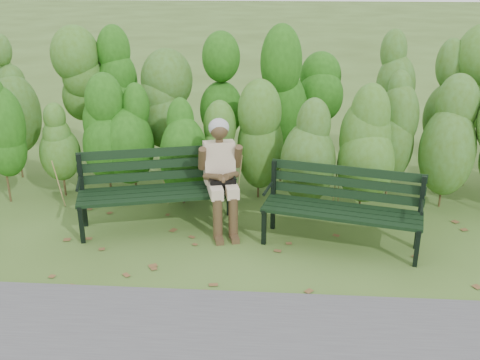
{
  "coord_description": "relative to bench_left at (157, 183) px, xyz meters",
  "views": [
    {
      "loc": [
        0.45,
        -5.94,
        3.28
      ],
      "look_at": [
        0.0,
        0.35,
        0.75
      ],
      "focal_mm": 42.0,
      "sensor_mm": 36.0,
      "label": 1
    }
  ],
  "objects": [
    {
      "name": "ground",
      "position": [
        1.08,
        -0.58,
        -0.58
      ],
      "size": [
        80.0,
        80.0,
        0.0
      ],
      "primitive_type": "plane",
      "color": "#3A541E"
    },
    {
      "name": "bench_left",
      "position": [
        0.0,
        0.0,
        0.0
      ],
      "size": [
        2.07,
        1.11,
        0.99
      ],
      "color": "black",
      "rests_on": "ground"
    },
    {
      "name": "seated_woman",
      "position": [
        0.82,
        0.0,
        0.22
      ],
      "size": [
        0.59,
        0.86,
        1.41
      ],
      "color": "beige",
      "rests_on": "ground"
    },
    {
      "name": "leaf_litter",
      "position": [
        1.21,
        -0.7,
        -0.58
      ],
      "size": [
        5.76,
        2.1,
        0.01
      ],
      "color": "brown",
      "rests_on": "ground"
    },
    {
      "name": "hedge_band",
      "position": [
        1.08,
        1.28,
        0.68
      ],
      "size": [
        11.04,
        1.67,
        2.42
      ],
      "color": "#47381E",
      "rests_on": "ground"
    },
    {
      "name": "bench_right",
      "position": [
        2.32,
        -0.33,
        -0.03
      ],
      "size": [
        1.95,
        1.01,
        0.93
      ],
      "color": "black",
      "rests_on": "ground"
    }
  ]
}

